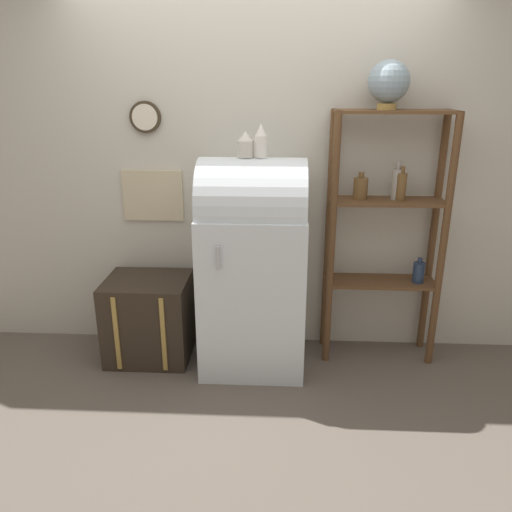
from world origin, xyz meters
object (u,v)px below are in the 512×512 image
Objects in this scene: globe at (389,82)px; vase_left at (245,145)px; refrigerator at (253,262)px; suitcase_trunk at (149,318)px; vase_center at (261,142)px.

vase_left is at bearing -171.15° from globe.
globe is (0.83, 0.15, 1.14)m from refrigerator.
suitcase_trunk is at bearing -176.06° from globe.
vase_center reaches higher than suitcase_trunk.
globe reaches higher than suitcase_trunk.
suitcase_trunk is 2.26m from globe.
vase_left is (-0.88, -0.14, -0.37)m from globe.
globe is at bearing 8.85° from vase_left.
refrigerator is 2.44× the size of suitcase_trunk.
globe is 1.41× the size of vase_center.
refrigerator is at bearing -2.88° from suitcase_trunk.
refrigerator reaches higher than suitcase_trunk.
refrigerator is at bearing -170.00° from globe.
suitcase_trunk is at bearing 177.12° from refrigerator.
vase_center is at bearing -2.60° from suitcase_trunk.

